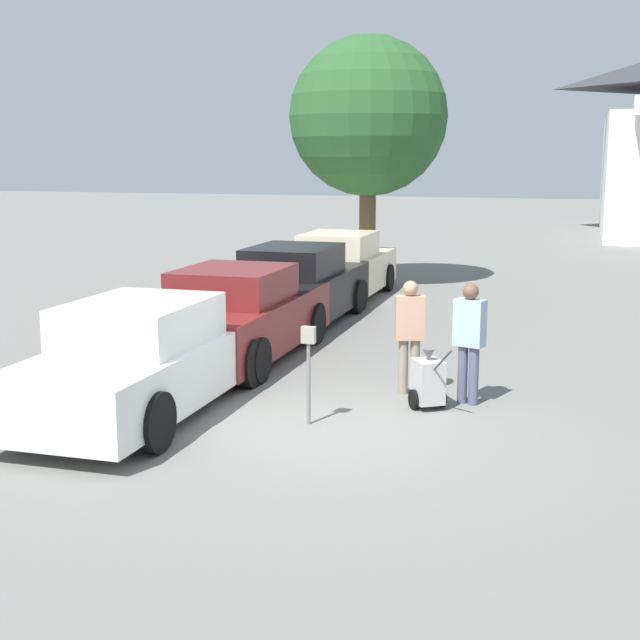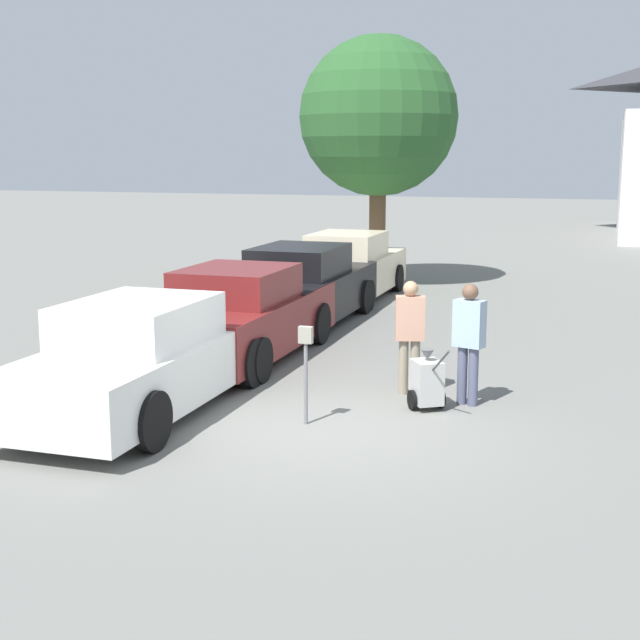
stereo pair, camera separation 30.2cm
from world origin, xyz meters
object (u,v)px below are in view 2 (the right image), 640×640
at_px(parked_car_black, 302,288).
at_px(person_worker, 410,330).
at_px(parking_meter, 306,356).
at_px(parked_car_white, 146,359).
at_px(parked_car_cream, 349,268).
at_px(parked_car_maroon, 241,316).
at_px(person_supervisor, 469,336).
at_px(equipment_cart, 427,382).

height_order(parked_car_black, person_worker, person_worker).
distance_m(parked_car_black, person_worker, 5.64).
height_order(parking_meter, person_worker, person_worker).
height_order(parked_car_white, parked_car_cream, parked_car_cream).
relative_size(parked_car_maroon, parked_car_cream, 1.01).
xyz_separation_m(parked_car_white, person_supervisor, (4.15, 1.63, 0.26)).
relative_size(parking_meter, equipment_cart, 1.30).
xyz_separation_m(parked_car_cream, equipment_cart, (3.65, -8.74, -0.35)).
height_order(parked_car_white, parked_car_black, parked_car_black).
height_order(parked_car_black, parked_car_cream, parked_car_black).
distance_m(parked_car_white, parked_car_maroon, 3.32).
xyz_separation_m(parked_car_black, person_supervisor, (4.15, -4.91, 0.22)).
distance_m(parked_car_white, parking_meter, 2.30).
relative_size(parked_car_cream, parking_meter, 3.65).
distance_m(person_supervisor, equipment_cart, 0.87).
height_order(parked_car_white, equipment_cart, parked_car_white).
xyz_separation_m(parked_car_white, parked_car_maroon, (0.00, 3.32, 0.01)).
height_order(person_worker, equipment_cart, person_worker).
xyz_separation_m(parked_car_cream, person_worker, (3.25, -8.05, 0.22)).
xyz_separation_m(parked_car_white, equipment_cart, (3.65, 1.25, -0.34)).
relative_size(parked_car_maroon, person_worker, 2.86).
bearing_deg(parked_car_white, person_worker, 30.79).
bearing_deg(person_worker, parked_car_maroon, -38.10).
relative_size(parked_car_white, person_supervisor, 2.90).
relative_size(person_worker, equipment_cart, 1.68).
xyz_separation_m(parked_car_white, parked_car_cream, (0.00, 9.98, 0.01)).
height_order(parking_meter, equipment_cart, parking_meter).
bearing_deg(parked_car_maroon, parking_meter, -54.80).
xyz_separation_m(person_worker, equipment_cart, (0.40, -0.69, -0.57)).
bearing_deg(person_worker, equipment_cart, 105.07).
height_order(parked_car_cream, equipment_cart, parked_car_cream).
xyz_separation_m(parked_car_maroon, equipment_cart, (3.65, -2.08, -0.35)).
distance_m(parked_car_white, parked_car_black, 6.54).
bearing_deg(equipment_cart, person_worker, 87.73).
bearing_deg(person_worker, person_supervisor, 146.60).
xyz_separation_m(parked_car_white, parked_car_black, (0.00, 6.54, 0.03)).
bearing_deg(parked_car_black, parked_car_white, -89.95).
bearing_deg(parked_car_black, parking_meter, -70.47).
height_order(parked_car_maroon, parked_car_cream, parked_car_cream).
distance_m(parked_car_maroon, parked_car_black, 3.22).
relative_size(parked_car_white, parked_car_cream, 1.05).
bearing_deg(person_supervisor, equipment_cart, 55.83).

